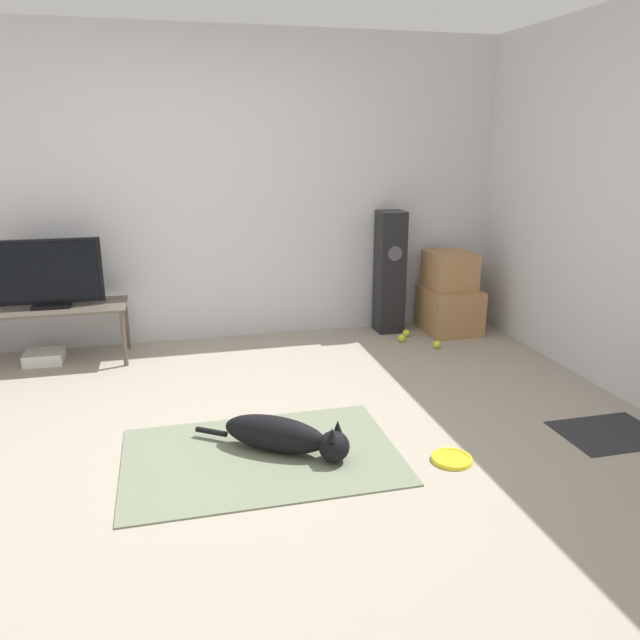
# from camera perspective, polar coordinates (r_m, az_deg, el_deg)

# --- Properties ---
(ground_plane) EXTENTS (12.00, 12.00, 0.00)m
(ground_plane) POSITION_cam_1_polar(r_m,az_deg,el_deg) (3.67, -7.10, -11.35)
(ground_plane) COLOR #9E9384
(wall_back) EXTENTS (8.00, 0.06, 2.55)m
(wall_back) POSITION_cam_1_polar(r_m,az_deg,el_deg) (5.36, -10.47, 11.58)
(wall_back) COLOR silver
(wall_back) RESTS_ON ground_plane
(area_rug) EXTENTS (1.50, 1.01, 0.01)m
(area_rug) POSITION_cam_1_polar(r_m,az_deg,el_deg) (3.54, -5.36, -12.28)
(area_rug) COLOR slate
(area_rug) RESTS_ON ground_plane
(dog) EXTENTS (0.80, 0.58, 0.22)m
(dog) POSITION_cam_1_polar(r_m,az_deg,el_deg) (3.51, -3.18, -10.54)
(dog) COLOR black
(dog) RESTS_ON area_rug
(frisbee) EXTENTS (0.23, 0.23, 0.03)m
(frisbee) POSITION_cam_1_polar(r_m,az_deg,el_deg) (3.56, 11.96, -12.31)
(frisbee) COLOR yellow
(frisbee) RESTS_ON ground_plane
(cardboard_box_lower) EXTENTS (0.46, 0.51, 0.40)m
(cardboard_box_lower) POSITION_cam_1_polar(r_m,az_deg,el_deg) (5.75, 11.75, 0.90)
(cardboard_box_lower) COLOR #A87A4C
(cardboard_box_lower) RESTS_ON ground_plane
(cardboard_box_upper) EXTENTS (0.38, 0.42, 0.33)m
(cardboard_box_upper) POSITION_cam_1_polar(r_m,az_deg,el_deg) (5.67, 11.79, 4.45)
(cardboard_box_upper) COLOR #A87A4C
(cardboard_box_upper) RESTS_ON cardboard_box_lower
(floor_speaker) EXTENTS (0.23, 0.24, 1.08)m
(floor_speaker) POSITION_cam_1_polar(r_m,az_deg,el_deg) (5.60, 6.39, 4.36)
(floor_speaker) COLOR black
(floor_speaker) RESTS_ON ground_plane
(tv_stand) EXTENTS (1.09, 0.48, 0.45)m
(tv_stand) POSITION_cam_1_polar(r_m,az_deg,el_deg) (5.21, -23.21, 0.61)
(tv_stand) COLOR brown
(tv_stand) RESTS_ON ground_plane
(tv) EXTENTS (0.78, 0.20, 0.52)m
(tv) POSITION_cam_1_polar(r_m,az_deg,el_deg) (5.15, -23.58, 3.87)
(tv) COLOR black
(tv) RESTS_ON tv_stand
(tennis_ball_by_boxes) EXTENTS (0.07, 0.07, 0.07)m
(tennis_ball_by_boxes) POSITION_cam_1_polar(r_m,az_deg,el_deg) (5.31, 10.63, -2.21)
(tennis_ball_by_boxes) COLOR #C6E033
(tennis_ball_by_boxes) RESTS_ON ground_plane
(tennis_ball_near_speaker) EXTENTS (0.07, 0.07, 0.07)m
(tennis_ball_near_speaker) POSITION_cam_1_polar(r_m,az_deg,el_deg) (5.42, 7.49, -1.66)
(tennis_ball_near_speaker) COLOR #C6E033
(tennis_ball_near_speaker) RESTS_ON ground_plane
(tennis_ball_loose_on_carpet) EXTENTS (0.07, 0.07, 0.07)m
(tennis_ball_loose_on_carpet) POSITION_cam_1_polar(r_m,az_deg,el_deg) (5.57, 7.89, -1.19)
(tennis_ball_loose_on_carpet) COLOR #C6E033
(tennis_ball_loose_on_carpet) RESTS_ON ground_plane
(game_console) EXTENTS (0.29, 0.26, 0.09)m
(game_console) POSITION_cam_1_polar(r_m,az_deg,el_deg) (5.34, -23.89, -3.11)
(game_console) COLOR white
(game_console) RESTS_ON ground_plane
(door_mat) EXTENTS (0.60, 0.47, 0.01)m
(door_mat) POSITION_cam_1_polar(r_m,az_deg,el_deg) (4.15, 24.96, -9.36)
(door_mat) COLOR #28282D
(door_mat) RESTS_ON ground_plane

